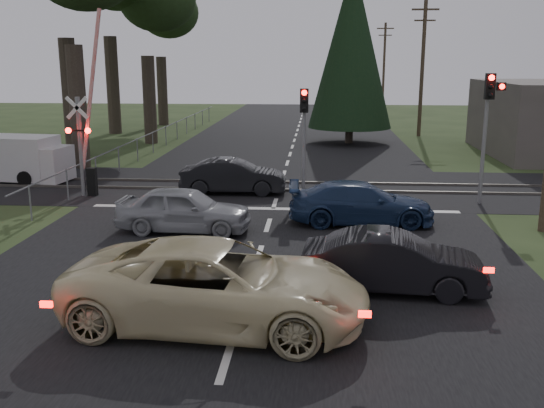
# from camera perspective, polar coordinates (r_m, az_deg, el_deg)

# --- Properties ---
(ground) EXTENTS (120.00, 120.00, 0.00)m
(ground) POSITION_cam_1_polar(r_m,az_deg,el_deg) (13.68, -2.47, -8.71)
(ground) COLOR #28391A
(ground) RESTS_ON ground
(road) EXTENTS (14.00, 100.00, 0.01)m
(road) POSITION_cam_1_polar(r_m,az_deg,el_deg) (23.21, 0.44, 0.61)
(road) COLOR black
(road) RESTS_ON ground
(rail_corridor) EXTENTS (120.00, 8.00, 0.01)m
(rail_corridor) POSITION_cam_1_polar(r_m,az_deg,el_deg) (25.16, 0.75, 1.62)
(rail_corridor) COLOR black
(rail_corridor) RESTS_ON ground
(stop_line) EXTENTS (13.00, 0.35, 0.00)m
(stop_line) POSITION_cam_1_polar(r_m,az_deg,el_deg) (21.46, 0.11, -0.44)
(stop_line) COLOR silver
(stop_line) RESTS_ON ground
(rail_near) EXTENTS (120.00, 0.12, 0.10)m
(rail_near) POSITION_cam_1_polar(r_m,az_deg,el_deg) (24.37, 0.63, 1.33)
(rail_near) COLOR #59544C
(rail_near) RESTS_ON ground
(rail_far) EXTENTS (120.00, 0.12, 0.10)m
(rail_far) POSITION_cam_1_polar(r_m,az_deg,el_deg) (25.93, 0.86, 2.07)
(rail_far) COLOR #59544C
(rail_far) RESTS_ON ground
(crossing_signal) EXTENTS (1.62, 0.38, 6.96)m
(crossing_signal) POSITION_cam_1_polar(r_m,az_deg,el_deg) (24.24, -17.09, 5.49)
(crossing_signal) COLOR slate
(crossing_signal) RESTS_ON ground
(traffic_signal_right) EXTENTS (0.68, 0.48, 4.70)m
(traffic_signal_right) POSITION_cam_1_polar(r_m,az_deg,el_deg) (22.93, 19.72, 8.05)
(traffic_signal_right) COLOR slate
(traffic_signal_right) RESTS_ON ground
(traffic_signal_center) EXTENTS (0.32, 0.48, 4.10)m
(traffic_signal_center) POSITION_cam_1_polar(r_m,az_deg,el_deg) (23.38, 3.03, 7.64)
(traffic_signal_center) COLOR slate
(traffic_signal_center) RESTS_ON ground
(utility_pole_mid) EXTENTS (1.80, 0.26, 9.00)m
(utility_pole_mid) POSITION_cam_1_polar(r_m,az_deg,el_deg) (43.15, 13.97, 12.47)
(utility_pole_mid) COLOR #4C3D2D
(utility_pole_mid) RESTS_ON ground
(utility_pole_far) EXTENTS (1.80, 0.26, 9.00)m
(utility_pole_far) POSITION_cam_1_polar(r_m,az_deg,el_deg) (67.94, 10.50, 12.84)
(utility_pole_far) COLOR #4C3D2D
(utility_pole_far) RESTS_ON ground
(euc_tree_e) EXTENTS (6.00, 6.00, 13.20)m
(euc_tree_e) POSITION_cam_1_polar(r_m,az_deg,el_deg) (50.36, -10.62, 18.16)
(euc_tree_e) COLOR #473D33
(euc_tree_e) RESTS_ON ground
(conifer_tree) EXTENTS (5.20, 5.20, 11.00)m
(conifer_tree) POSITION_cam_1_polar(r_m,az_deg,el_deg) (38.64, 7.50, 14.55)
(conifer_tree) COLOR #473D33
(conifer_tree) RESTS_ON ground
(fence_left) EXTENTS (0.10, 36.00, 1.20)m
(fence_left) POSITION_cam_1_polar(r_m,az_deg,el_deg) (36.67, -10.49, 5.12)
(fence_left) COLOR slate
(fence_left) RESTS_ON ground
(cream_coupe) EXTENTS (6.18, 3.23, 1.66)m
(cream_coupe) POSITION_cam_1_polar(r_m,az_deg,el_deg) (12.07, -5.16, -7.61)
(cream_coupe) COLOR beige
(cream_coupe) RESTS_ON ground
(dark_hatchback) EXTENTS (4.21, 1.75, 1.35)m
(dark_hatchback) POSITION_cam_1_polar(r_m,az_deg,el_deg) (14.05, 11.33, -5.43)
(dark_hatchback) COLOR black
(dark_hatchback) RESTS_ON ground
(silver_car) EXTENTS (4.17, 1.87, 1.39)m
(silver_car) POSITION_cam_1_polar(r_m,az_deg,el_deg) (18.68, -8.27, -0.52)
(silver_car) COLOR #919498
(silver_car) RESTS_ON ground
(blue_sedan) EXTENTS (4.70, 2.06, 1.34)m
(blue_sedan) POSITION_cam_1_polar(r_m,az_deg,el_deg) (19.62, 8.38, 0.07)
(blue_sedan) COLOR #1A2C4E
(blue_sedan) RESTS_ON ground
(dark_car_far) EXTENTS (4.15, 1.55, 1.36)m
(dark_car_far) POSITION_cam_1_polar(r_m,az_deg,el_deg) (23.91, -3.64, 2.61)
(dark_car_far) COLOR black
(dark_car_far) RESTS_ON ground
(white_van) EXTENTS (5.22, 2.40, 1.97)m
(white_van) POSITION_cam_1_polar(r_m,az_deg,el_deg) (28.52, -23.19, 3.96)
(white_van) COLOR silver
(white_van) RESTS_ON ground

